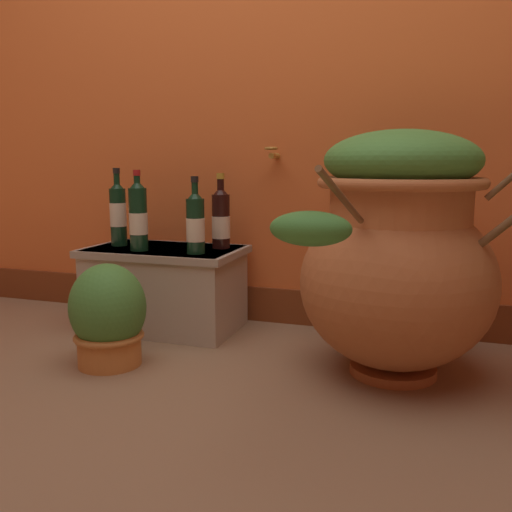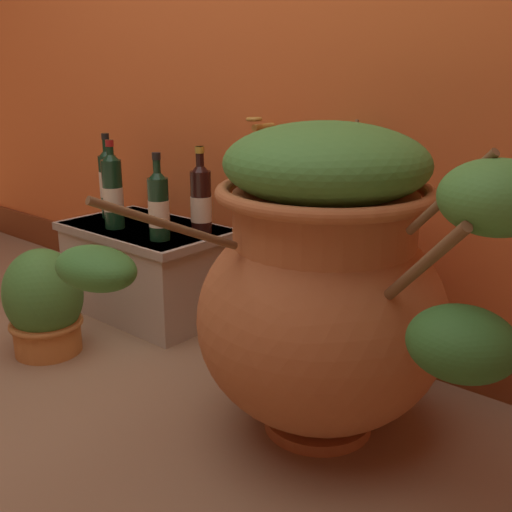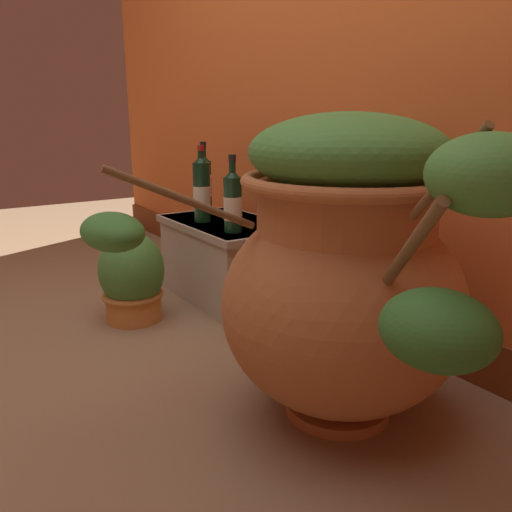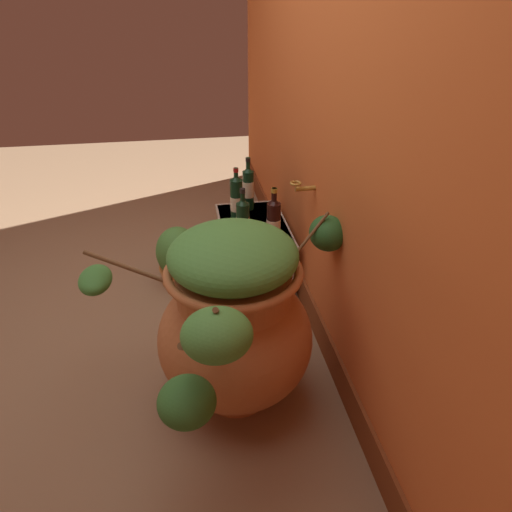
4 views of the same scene
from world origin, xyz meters
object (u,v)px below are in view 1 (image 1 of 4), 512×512
Objects in this scene: terracotta_urn at (401,253)px; wine_bottle_right at (195,222)px; wine_bottle_back at (221,218)px; potted_shrub at (108,317)px; wine_bottle_middle at (138,216)px; wine_bottle_left at (118,212)px.

terracotta_urn is 3.66× the size of wine_bottle_right.
wine_bottle_right is (-0.81, 0.15, 0.06)m from terracotta_urn.
potted_shrub is at bearing -112.11° from wine_bottle_back.
potted_shrub is (-0.18, -0.38, -0.31)m from wine_bottle_right.
wine_bottle_middle is at bearing -150.94° from wine_bottle_back.
wine_bottle_left is 1.07× the size of wine_bottle_back.
terracotta_urn is at bearing 12.86° from potted_shrub.
terracotta_urn is 1.08m from wine_bottle_middle.
wine_bottle_middle is 0.26m from wine_bottle_right.
wine_bottle_right is at bearing 64.96° from potted_shrub.
wine_bottle_back is at bearing 157.76° from terracotta_urn.
wine_bottle_right is at bearing -12.55° from wine_bottle_left.
terracotta_urn is 1.04m from potted_shrub.
wine_bottle_left reaches higher than wine_bottle_right.
terracotta_urn is at bearing -11.15° from wine_bottle_left.
wine_bottle_left is 0.46m from wine_bottle_back.
terracotta_urn is at bearing -22.24° from wine_bottle_back.
terracotta_urn reaches higher than wine_bottle_back.
wine_bottle_right is at bearing 0.59° from wine_bottle_middle.
wine_bottle_right is 0.84× the size of potted_shrub.
wine_bottle_middle reaches higher than wine_bottle_back.
terracotta_urn reaches higher than wine_bottle_left.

